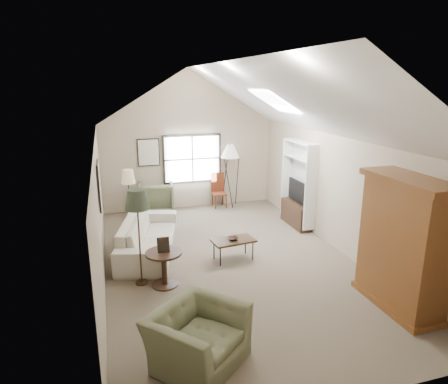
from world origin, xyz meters
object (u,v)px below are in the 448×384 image
object	(u,v)px
side_table	(164,269)
side_chair	(219,190)
armchair_near	(197,337)
armoire	(404,244)
coffee_table	(233,250)
sofa	(149,235)
armchair_far	(156,197)

from	to	relation	value
side_table	side_chair	distance (m)	4.89
armchair_near	side_table	xyz separation A→B (m)	(-0.11, 2.22, -0.05)
side_chair	armoire	bearing A→B (deg)	-78.12
side_chair	side_table	bearing A→B (deg)	-118.36
armoire	coffee_table	xyz separation A→B (m)	(-2.07, 2.47, -0.88)
sofa	armchair_near	xyz separation A→B (m)	(0.21, -3.82, -0.00)
armoire	sofa	world-z (taller)	armoire
coffee_table	side_chair	xyz separation A→B (m)	(0.74, 3.63, 0.28)
armoire	side_chair	bearing A→B (deg)	102.37
coffee_table	side_table	distance (m)	1.70
coffee_table	side_chair	distance (m)	3.71
sofa	side_chair	size ratio (longest dim) A/B	2.61
coffee_table	armchair_far	bearing A→B (deg)	107.44
sofa	armchair_far	xyz separation A→B (m)	(0.51, 2.72, 0.06)
sofa	coffee_table	distance (m)	1.89
sofa	armchair_far	size ratio (longest dim) A/B	2.67
coffee_table	side_chair	bearing A→B (deg)	78.53
side_table	side_chair	xyz separation A→B (m)	(2.28, 4.32, 0.17)
armchair_far	armoire	bearing A→B (deg)	124.13
side_chair	sofa	bearing A→B (deg)	-131.74
sofa	armchair_near	distance (m)	3.82
sofa	side_table	distance (m)	1.60
sofa	side_chair	distance (m)	3.62
armchair_far	side_chair	distance (m)	1.88
side_table	coffee_table	bearing A→B (deg)	24.03
sofa	coffee_table	world-z (taller)	sofa
armoire	armchair_far	bearing A→B (deg)	117.78
coffee_table	side_table	xyz separation A→B (m)	(-1.55, -0.69, 0.11)
armoire	armchair_near	world-z (taller)	armoire
coffee_table	side_table	bearing A→B (deg)	-155.97
armoire	side_chair	size ratio (longest dim) A/B	2.18
armchair_far	sofa	bearing A→B (deg)	85.76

